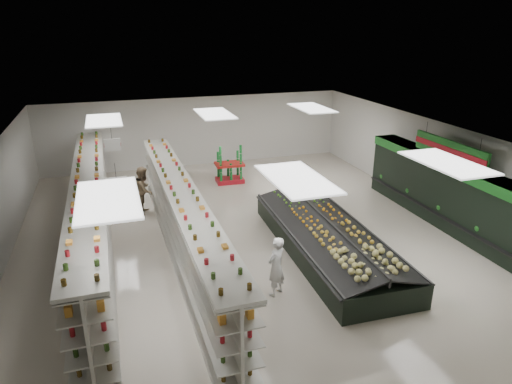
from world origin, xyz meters
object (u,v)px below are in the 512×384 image
object	(u,v)px
soda_endcap	(229,166)
shopper_background	(144,190)
gondola_left	(92,217)
shopper_main	(276,266)
gondola_center	(183,224)
produce_island	(328,238)

from	to	relation	value
soda_endcap	shopper_background	distance (m)	4.33
soda_endcap	shopper_background	xyz separation A→B (m)	(-3.71, -2.23, 0.12)
gondola_left	shopper_main	world-z (taller)	gondola_left
gondola_center	shopper_background	bearing A→B (deg)	101.96
soda_endcap	shopper_main	bearing A→B (deg)	-97.19
gondola_left	shopper_background	xyz separation A→B (m)	(1.69, 2.30, -0.14)
gondola_left	shopper_background	size ratio (longest dim) A/B	7.34
produce_island	soda_endcap	bearing A→B (deg)	99.26
shopper_background	produce_island	bearing A→B (deg)	-114.99
shopper_main	produce_island	bearing A→B (deg)	-178.75
gondola_center	gondola_left	bearing A→B (deg)	152.96
gondola_center	soda_endcap	distance (m)	6.46
gondola_center	produce_island	bearing A→B (deg)	-17.16
soda_endcap	shopper_background	size ratio (longest dim) A/B	0.89
produce_island	shopper_main	world-z (taller)	shopper_main
gondola_left	soda_endcap	bearing A→B (deg)	39.71
shopper_background	shopper_main	bearing A→B (deg)	-138.25
gondola_left	soda_endcap	xyz separation A→B (m)	(5.40, 4.53, -0.26)
gondola_left	produce_island	xyz separation A→B (m)	(6.54, -2.43, -0.53)
gondola_left	shopper_background	distance (m)	2.86
shopper_main	gondola_center	bearing A→B (deg)	-92.22
gondola_center	shopper_main	bearing A→B (deg)	-57.81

